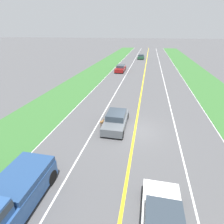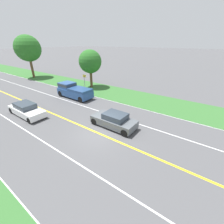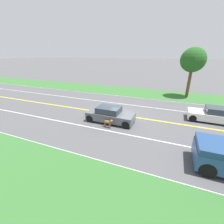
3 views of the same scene
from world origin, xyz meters
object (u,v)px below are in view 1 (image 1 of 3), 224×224
(ego_car, at_px, (116,120))
(car_trailing_mid, at_px, (141,57))
(car_trailing_near, at_px, (121,68))
(dog, at_px, (102,122))
(pickup_truck, at_px, (3,204))

(ego_car, relative_size, car_trailing_mid, 1.01)
(car_trailing_near, bearing_deg, dog, 95.10)
(pickup_truck, relative_size, car_trailing_mid, 1.26)
(dog, bearing_deg, car_trailing_mid, -87.65)
(dog, distance_m, car_trailing_near, 23.64)
(dog, xyz_separation_m, car_trailing_mid, (-1.15, -42.55, 0.13))
(pickup_truck, bearing_deg, ego_car, -109.59)
(dog, height_order, car_trailing_mid, car_trailing_mid)
(dog, height_order, pickup_truck, pickup_truck)
(car_trailing_near, distance_m, car_trailing_mid, 19.28)
(pickup_truck, bearing_deg, dog, -103.29)
(pickup_truck, bearing_deg, car_trailing_mid, -93.64)
(pickup_truck, distance_m, car_trailing_mid, 51.70)
(ego_car, distance_m, dog, 1.25)
(car_trailing_near, xyz_separation_m, car_trailing_mid, (-3.25, -19.00, 0.00))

